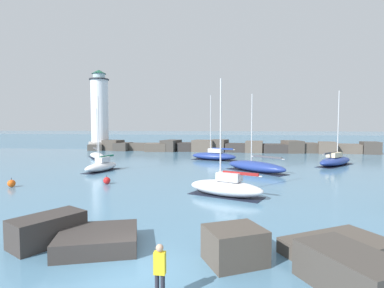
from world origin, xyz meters
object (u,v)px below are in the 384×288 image
object	(u,v)px
lighthouse	(100,114)
sailboat_moored_3	(255,166)
sailboat_moored_1	(97,155)
sailboat_moored_2	(226,187)
sailboat_moored_4	(335,161)
sailboat_moored_5	(214,156)
mooring_buoy_orange_near	(12,183)
mooring_buoy_far_side	(107,181)
sailboat_moored_0	(102,166)
person_on_rocks	(160,269)

from	to	relation	value
lighthouse	sailboat_moored_3	bearing A→B (deg)	-40.85
lighthouse	sailboat_moored_1	world-z (taller)	lighthouse
sailboat_moored_2	sailboat_moored_4	distance (m)	24.66
lighthouse	sailboat_moored_5	world-z (taller)	lighthouse
sailboat_moored_4	mooring_buoy_orange_near	distance (m)	38.61
sailboat_moored_4	sailboat_moored_3	bearing A→B (deg)	-147.10
sailboat_moored_1	sailboat_moored_5	xyz separation A→B (m)	(19.75, 0.22, 0.22)
lighthouse	sailboat_moored_5	bearing A→B (deg)	-32.21
sailboat_moored_3	mooring_buoy_far_side	xyz separation A→B (m)	(-14.30, -9.72, -0.32)
sailboat_moored_0	sailboat_moored_4	bearing A→B (deg)	17.65
sailboat_moored_0	sailboat_moored_4	xyz separation A→B (m)	(29.56, 9.41, 0.06)
person_on_rocks	sailboat_moored_5	bearing A→B (deg)	91.81
sailboat_moored_1	person_on_rocks	world-z (taller)	sailboat_moored_1
sailboat_moored_0	mooring_buoy_far_side	world-z (taller)	sailboat_moored_0
sailboat_moored_2	mooring_buoy_far_side	size ratio (longest dim) A/B	10.71
lighthouse	person_on_rocks	size ratio (longest dim) A/B	9.94
sailboat_moored_3	sailboat_moored_4	xyz separation A→B (m)	(11.18, 7.23, 0.05)
sailboat_moored_3	sailboat_moored_1	bearing A→B (deg)	156.21
sailboat_moored_3	person_on_rocks	world-z (taller)	sailboat_moored_3
sailboat_moored_1	sailboat_moored_3	size ratio (longest dim) A/B	0.90
sailboat_moored_3	mooring_buoy_orange_near	world-z (taller)	sailboat_moored_3
sailboat_moored_5	sailboat_moored_0	bearing A→B (deg)	-132.61
sailboat_moored_1	sailboat_moored_2	bearing A→B (deg)	-47.03
sailboat_moored_1	sailboat_moored_4	world-z (taller)	sailboat_moored_4
lighthouse	mooring_buoy_far_side	world-z (taller)	lighthouse
lighthouse	sailboat_moored_2	world-z (taller)	lighthouse
lighthouse	sailboat_moored_5	xyz separation A→B (m)	(27.50, -17.33, -7.42)
mooring_buoy_far_side	person_on_rocks	world-z (taller)	person_on_rocks
sailboat_moored_0	mooring_buoy_orange_near	bearing A→B (deg)	-110.08
sailboat_moored_4	mooring_buoy_orange_near	xyz separation A→B (m)	(-33.28, -19.57, -0.37)
sailboat_moored_1	mooring_buoy_orange_near	xyz separation A→B (m)	(3.47, -23.61, -0.16)
sailboat_moored_0	sailboat_moored_2	distance (m)	18.71
sailboat_moored_0	mooring_buoy_far_side	distance (m)	8.59
sailboat_moored_1	person_on_rocks	bearing A→B (deg)	-61.48
lighthouse	mooring_buoy_orange_near	size ratio (longest dim) A/B	21.16
sailboat_moored_0	sailboat_moored_3	world-z (taller)	sailboat_moored_3
sailboat_moored_1	mooring_buoy_far_side	distance (m)	23.83
sailboat_moored_0	sailboat_moored_1	bearing A→B (deg)	118.13
sailboat_moored_4	sailboat_moored_5	size ratio (longest dim) A/B	0.99
mooring_buoy_orange_near	person_on_rocks	distance (m)	23.07
lighthouse	sailboat_moored_3	distance (m)	44.68
sailboat_moored_1	person_on_rocks	size ratio (longest dim) A/B	4.57
sailboat_moored_3	person_on_rocks	distance (m)	27.72
sailboat_moored_4	sailboat_moored_5	bearing A→B (deg)	165.95
lighthouse	sailboat_moored_4	world-z (taller)	lighthouse
mooring_buoy_orange_near	mooring_buoy_far_side	size ratio (longest dim) A/B	1.01
sailboat_moored_0	mooring_buoy_far_side	size ratio (longest dim) A/B	10.55
mooring_buoy_orange_near	sailboat_moored_3	bearing A→B (deg)	29.17
sailboat_moored_0	lighthouse	bearing A→B (deg)	115.74
mooring_buoy_orange_near	person_on_rocks	bearing A→B (deg)	-40.58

